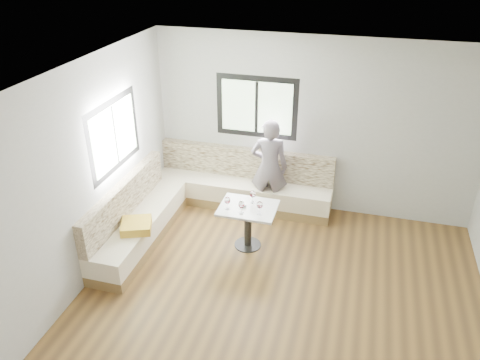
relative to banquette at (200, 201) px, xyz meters
The scene contains 9 objects.
room 2.42m from the banquette, 45.69° to the right, with size 5.01×5.01×2.81m.
banquette is the anchor object (origin of this frame).
table 1.04m from the banquette, 27.60° to the right, with size 0.80×0.62×0.66m.
person 1.22m from the banquette, 28.58° to the left, with size 0.58×0.38×1.60m, color slate.
olive_ramekin 1.02m from the banquette, 29.89° to the right, with size 0.10×0.10×0.04m.
wine_glass_a 1.00m from the banquette, 43.16° to the right, with size 0.09×0.09×0.19m.
wine_glass_b 1.18m from the banquette, 37.38° to the right, with size 0.09×0.09×0.19m.
wine_glass_c 1.34m from the banquette, 28.67° to the right, with size 0.09×0.09×0.19m.
wine_glass_d 1.10m from the banquette, 20.14° to the right, with size 0.09×0.09×0.19m.
Camera 1 is at (0.70, -4.27, 4.11)m, focal length 35.00 mm.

